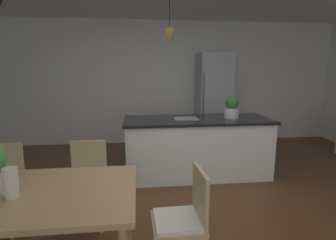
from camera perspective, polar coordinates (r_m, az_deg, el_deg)
ground_plane at (r=3.18m, az=3.74°, el=-20.40°), size 10.00×8.40×0.04m
wall_back_kitchen at (r=5.96m, az=-1.70°, el=8.07°), size 10.00×0.12×2.70m
dining_table at (r=2.30m, az=-32.73°, el=-14.92°), size 1.93×0.95×0.76m
chair_far_right at (r=2.98m, az=-17.24°, el=-12.38°), size 0.42×0.42×0.87m
chair_kitchen_end at (r=2.20m, az=3.45°, el=-20.60°), size 0.41×0.41×0.87m
chair_far_left at (r=3.26m, az=-32.75°, el=-11.64°), size 0.41×0.41×0.87m
kitchen_island at (r=4.12m, az=6.30°, el=-5.71°), size 2.23×0.87×0.91m
refrigerator at (r=5.80m, az=9.88°, el=4.36°), size 0.69×0.67×2.00m
pendant_over_island_main at (r=3.91m, az=0.30°, el=17.98°), size 0.16×0.16×0.69m
potted_plant_on_island at (r=4.15m, az=13.75°, el=2.64°), size 0.22×0.22×0.34m
vase_on_dining_table at (r=2.13m, az=-31.06°, el=-11.69°), size 0.09×0.09×0.22m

